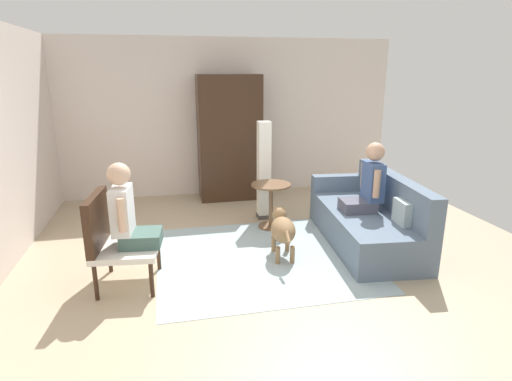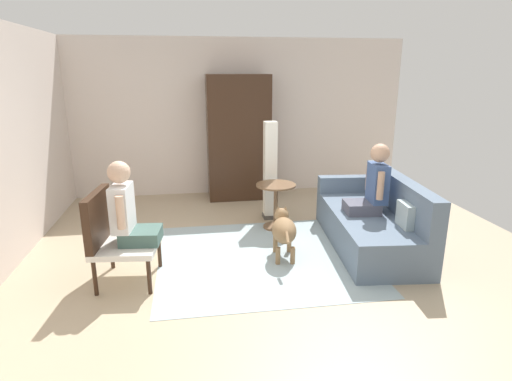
# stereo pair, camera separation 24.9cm
# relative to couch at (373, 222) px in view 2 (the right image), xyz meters

# --- Properties ---
(ground_plane) EXTENTS (7.15, 7.15, 0.00)m
(ground_plane) POSITION_rel_couch_xyz_m (-1.49, -0.26, -0.31)
(ground_plane) COLOR tan
(back_wall) EXTENTS (6.16, 0.12, 2.71)m
(back_wall) POSITION_rel_couch_xyz_m (-1.49, 2.78, 1.04)
(back_wall) COLOR silver
(back_wall) RESTS_ON ground
(area_rug) EXTENTS (2.45, 2.31, 0.01)m
(area_rug) POSITION_rel_couch_xyz_m (-1.45, -0.17, -0.31)
(area_rug) COLOR #9EB2B7
(area_rug) RESTS_ON ground
(couch) EXTENTS (1.10, 2.14, 0.89)m
(couch) POSITION_rel_couch_xyz_m (0.00, 0.00, 0.00)
(couch) COLOR slate
(couch) RESTS_ON ground
(armchair) EXTENTS (0.70, 0.76, 0.98)m
(armchair) POSITION_rel_couch_xyz_m (-3.08, -0.48, 0.24)
(armchair) COLOR #382316
(armchair) RESTS_ON ground
(person_on_couch) EXTENTS (0.51, 0.50, 0.87)m
(person_on_couch) POSITION_rel_couch_xyz_m (-0.05, -0.02, 0.49)
(person_on_couch) COLOR #505161
(person_on_armchair) EXTENTS (0.50, 0.52, 0.86)m
(person_on_armchair) POSITION_rel_couch_xyz_m (-2.91, -0.50, 0.48)
(person_on_armchair) COLOR #415F57
(round_end_table) EXTENTS (0.55, 0.55, 0.64)m
(round_end_table) POSITION_rel_couch_xyz_m (-1.10, 0.78, 0.10)
(round_end_table) COLOR brown
(round_end_table) RESTS_ON ground
(dog) EXTENTS (0.34, 0.79, 0.56)m
(dog) POSITION_rel_couch_xyz_m (-1.20, -0.18, 0.04)
(dog) COLOR olive
(dog) RESTS_ON ground
(column_lamp) EXTENTS (0.20, 0.20, 1.46)m
(column_lamp) POSITION_rel_couch_xyz_m (-1.10, 1.20, 0.41)
(column_lamp) COLOR #4C4742
(column_lamp) RESTS_ON ground
(armoire_cabinet) EXTENTS (1.05, 0.56, 2.10)m
(armoire_cabinet) POSITION_rel_couch_xyz_m (-1.43, 2.37, 0.74)
(armoire_cabinet) COLOR #382316
(armoire_cabinet) RESTS_ON ground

